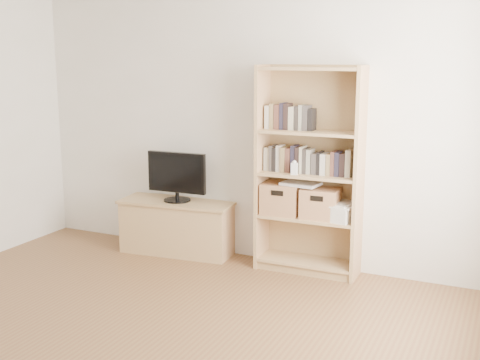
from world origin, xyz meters
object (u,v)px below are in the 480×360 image
Objects in this scene: basket_left at (282,198)px; television at (177,177)px; tv_stand at (178,228)px; laptop at (301,184)px; bookshelf at (309,171)px; baby_monitor at (294,169)px; basket_right at (320,203)px.

television is at bearing 179.33° from basket_left.
laptop is at bearing -4.38° from tv_stand.
basket_left reaches higher than tv_stand.
television is at bearing 0.00° from tv_stand.
basket_left is 1.05× the size of laptop.
bookshelf is 17.78× the size of baby_monitor.
television is at bearing 172.39° from baby_monitor.
bookshelf reaches higher than television.
basket_left is at bearing -173.49° from laptop.
laptop is (-0.07, -0.01, -0.11)m from bookshelf.
tv_stand is 3.20× the size of basket_left.
tv_stand is 1.46m from bookshelf.
baby_monitor is at bearing -35.60° from basket_left.
tv_stand is 1.39m from baby_monitor.
bookshelf is 5.73× the size of basket_right.
basket_right is at bearing -2.60° from bookshelf.
basket_left is at bearing -4.02° from tv_stand.
bookshelf reaches higher than basket_right.
basket_right is (0.11, -0.00, -0.27)m from bookshelf.
television is 5.87× the size of baby_monitor.
laptop is (0.17, -0.00, 0.15)m from basket_left.
tv_stand is 10.52× the size of baby_monitor.
basket_right is at bearing -0.62° from television.
television is 1.78× the size of basket_left.
baby_monitor is 0.38m from basket_right.
basket_left is at bearing 142.07° from baby_monitor.
baby_monitor is (1.21, -0.06, 0.19)m from television.
bookshelf is at bearing -3.94° from tv_stand.
television is at bearing 178.44° from basket_right.
baby_monitor reaches higher than basket_right.
tv_stand is 1.35m from laptop.
bookshelf is at bearing 41.23° from baby_monitor.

